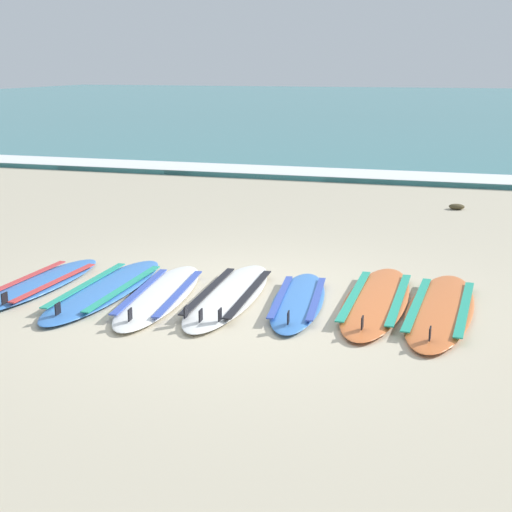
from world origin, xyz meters
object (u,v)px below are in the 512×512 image
surfboard_2 (160,295)px  surfboard_6 (440,309)px  surfboard_0 (39,284)px  surfboard_4 (298,301)px  surfboard_3 (229,295)px  surfboard_5 (376,300)px  surfboard_1 (105,289)px

surfboard_2 → surfboard_6: 2.79m
surfboard_0 → surfboard_2: (1.40, 0.00, -0.00)m
surfboard_2 → surfboard_4: 1.42m
surfboard_0 → surfboard_6: (4.17, 0.37, -0.00)m
surfboard_4 → surfboard_6: 1.38m
surfboard_2 → surfboard_4: bearing=9.1°
surfboard_3 → surfboard_6: same height
surfboard_3 → surfboard_5: size_ratio=0.97×
surfboard_1 → surfboard_3: size_ratio=1.01×
surfboard_0 → surfboard_4: size_ratio=1.07×
surfboard_0 → surfboard_6: size_ratio=0.87×
surfboard_2 → surfboard_3: same height
surfboard_1 → surfboard_5: (2.77, 0.44, -0.00)m
surfboard_3 → surfboard_6: size_ratio=0.96×
surfboard_2 → surfboard_3: size_ratio=0.97×
surfboard_3 → surfboard_5: (1.46, 0.26, -0.00)m
surfboard_1 → surfboard_2: size_ratio=1.05×
surfboard_0 → surfboard_4: 2.81m
surfboard_2 → surfboard_4: (1.40, 0.22, 0.00)m
surfboard_4 → surfboard_2: bearing=-170.9°
surfboard_0 → surfboard_5: (3.54, 0.47, -0.00)m
surfboard_0 → surfboard_5: same height
surfboard_0 → surfboard_1: same height
surfboard_1 → surfboard_4: 2.04m
surfboard_1 → surfboard_2: (0.63, -0.02, 0.00)m
surfboard_5 → surfboard_4: bearing=-162.1°
surfboard_3 → surfboard_4: 0.72m
surfboard_3 → surfboard_1: bearing=-172.1°
surfboard_6 → surfboard_0: bearing=-175.0°
surfboard_1 → surfboard_3: same height
surfboard_0 → surfboard_1: size_ratio=0.90×
surfboard_3 → surfboard_5: bearing=10.1°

